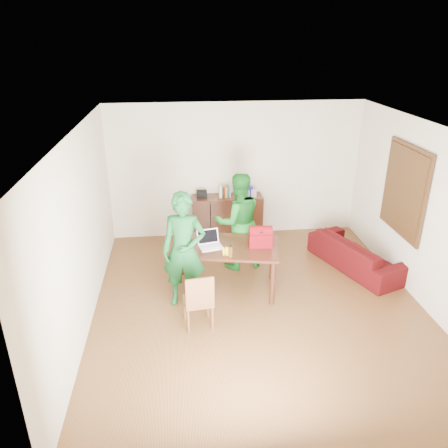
{
  "coord_description": "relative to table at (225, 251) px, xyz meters",
  "views": [
    {
      "loc": [
        -1.16,
        -5.58,
        3.85
      ],
      "look_at": [
        -0.45,
        0.77,
        1.07
      ],
      "focal_mm": 35.0,
      "sensor_mm": 36.0,
      "label": 1
    }
  ],
  "objects": [
    {
      "name": "table",
      "position": [
        0.0,
        0.0,
        0.0
      ],
      "size": [
        1.83,
        1.26,
        0.78
      ],
      "rotation": [
        0.0,
        0.0,
        -0.2
      ],
      "color": "black",
      "rests_on": "ground"
    },
    {
      "name": "laptop",
      "position": [
        -0.23,
        -0.05,
        0.14
      ],
      "size": [
        0.39,
        0.31,
        0.25
      ],
      "rotation": [
        0.0,
        0.0,
        0.22
      ],
      "color": "white",
      "rests_on": "table"
    },
    {
      "name": "red_bag",
      "position": [
        0.54,
        -0.07,
        0.23
      ],
      "size": [
        0.37,
        0.23,
        0.26
      ],
      "primitive_type": "cube",
      "rotation": [
        0.0,
        0.0,
        -0.07
      ],
      "color": "#680609",
      "rests_on": "table"
    },
    {
      "name": "chair",
      "position": [
        -0.49,
        -0.96,
        -0.43
      ],
      "size": [
        0.44,
        0.42,
        0.87
      ],
      "rotation": [
        0.0,
        0.0,
        0.12
      ],
      "color": "brown",
      "rests_on": "ground"
    },
    {
      "name": "sofa",
      "position": [
        2.4,
        0.45,
        -0.41
      ],
      "size": [
        1.35,
        2.0,
        0.55
      ],
      "primitive_type": "imported",
      "rotation": [
        0.0,
        0.0,
        1.94
      ],
      "color": "#410C08",
      "rests_on": "ground"
    },
    {
      "name": "bananas",
      "position": [
        -0.03,
        -0.35,
        0.13
      ],
      "size": [
        0.16,
        0.12,
        0.06
      ],
      "primitive_type": null,
      "rotation": [
        0.0,
        0.0,
        -0.15
      ],
      "color": "gold",
      "rests_on": "table"
    },
    {
      "name": "bottle",
      "position": [
        0.03,
        -0.39,
        0.2
      ],
      "size": [
        0.07,
        0.07,
        0.19
      ],
      "primitive_type": "cylinder",
      "rotation": [
        0.0,
        0.0,
        0.01
      ],
      "color": "#502E12",
      "rests_on": "table"
    },
    {
      "name": "room",
      "position": [
        0.46,
        -0.44,
        0.62
      ],
      "size": [
        5.2,
        5.7,
        2.9
      ],
      "color": "#411F10",
      "rests_on": "ground"
    },
    {
      "name": "person_far",
      "position": [
        0.31,
        0.74,
        0.18
      ],
      "size": [
        0.94,
        0.78,
        1.74
      ],
      "primitive_type": "imported",
      "rotation": [
        0.0,
        0.0,
        3.3
      ],
      "color": "#16651D",
      "rests_on": "ground"
    },
    {
      "name": "person_near",
      "position": [
        -0.66,
        -0.34,
        0.22
      ],
      "size": [
        0.73,
        0.55,
        1.81
      ],
      "primitive_type": "imported",
      "rotation": [
        0.0,
        0.0,
        -0.2
      ],
      "color": "#125122",
      "rests_on": "ground"
    }
  ]
}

